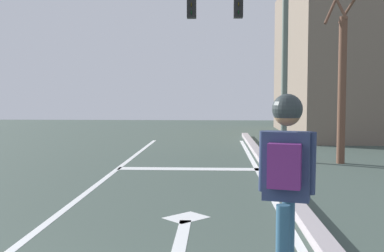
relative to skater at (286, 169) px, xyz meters
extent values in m
cube|color=silver|center=(-2.89, 3.99, -1.16)|extent=(0.12, 20.00, 0.01)
cube|color=silver|center=(0.41, 3.99, -1.16)|extent=(0.12, 20.00, 0.01)
cube|color=silver|center=(-1.17, 7.19, -1.16)|extent=(3.45, 0.40, 0.01)
cube|color=silver|center=(-1.00, 1.93, -1.16)|extent=(0.16, 1.40, 0.01)
cube|color=silver|center=(-1.00, 2.78, -1.16)|extent=(0.71, 0.71, 0.01)
cube|color=#9C9497|center=(0.66, 3.99, -1.09)|extent=(0.24, 24.00, 0.14)
cylinder|color=#2A516C|center=(0.05, 0.20, -0.67)|extent=(0.11, 0.11, 0.81)
cube|color=navy|center=(0.00, 0.02, 0.02)|extent=(0.41, 0.27, 0.57)
cylinder|color=navy|center=(-0.18, 0.10, 0.05)|extent=(0.07, 0.13, 0.52)
cylinder|color=navy|center=(0.20, -0.01, 0.05)|extent=(0.07, 0.09, 0.52)
sphere|color=olive|center=(0.00, 0.02, 0.46)|extent=(0.22, 0.22, 0.22)
sphere|color=#272F30|center=(0.00, 0.02, 0.49)|extent=(0.25, 0.25, 0.25)
cube|color=#5D2165|center=(-0.03, -0.12, 0.04)|extent=(0.29, 0.20, 0.36)
cylinder|color=#546359|center=(1.23, 8.69, 1.27)|extent=(0.16, 0.16, 4.86)
cube|color=black|center=(0.01, 8.69, 2.92)|extent=(0.24, 0.28, 0.64)
cylinder|color=#3C3106|center=(0.01, 8.54, 2.92)|extent=(0.02, 0.10, 0.10)
cylinder|color=black|center=(0.01, 8.54, 2.72)|extent=(0.02, 0.10, 0.10)
cube|color=black|center=(-1.21, 8.69, 2.92)|extent=(0.24, 0.28, 0.64)
cylinder|color=#3C3106|center=(-1.21, 8.54, 2.92)|extent=(0.02, 0.10, 0.10)
cylinder|color=black|center=(-1.21, 8.54, 2.72)|extent=(0.02, 0.10, 0.10)
cylinder|color=brown|center=(2.62, 8.29, 0.69)|extent=(0.21, 0.21, 3.71)
cylinder|color=brown|center=(2.87, 8.46, 2.90)|extent=(0.53, 0.73, 0.93)
cylinder|color=brown|center=(2.44, 8.53, 2.93)|extent=(0.63, 0.48, 1.13)
cylinder|color=brown|center=(2.45, 8.04, 2.79)|extent=(0.40, 0.31, 0.77)
camera|label=1|loc=(-0.59, -3.89, 0.61)|focal=44.27mm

